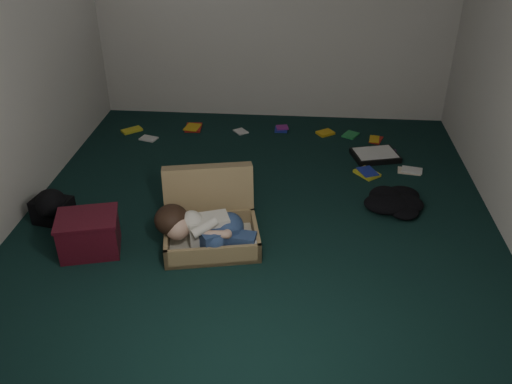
# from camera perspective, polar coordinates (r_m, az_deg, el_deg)

# --- Properties ---
(floor) EXTENTS (4.50, 4.50, 0.00)m
(floor) POSITION_cam_1_polar(r_m,az_deg,el_deg) (4.62, 0.15, -2.77)
(floor) COLOR black
(floor) RESTS_ON ground
(wall_back) EXTENTS (4.50, 0.00, 4.50)m
(wall_back) POSITION_cam_1_polar(r_m,az_deg,el_deg) (6.22, 1.93, 19.18)
(wall_back) COLOR silver
(wall_back) RESTS_ON ground
(wall_front) EXTENTS (4.50, 0.00, 4.50)m
(wall_front) POSITION_cam_1_polar(r_m,az_deg,el_deg) (2.05, -4.89, -7.29)
(wall_front) COLOR silver
(wall_front) RESTS_ON ground
(suitcase) EXTENTS (0.85, 0.84, 0.53)m
(suitcase) POSITION_cam_1_polar(r_m,az_deg,el_deg) (4.33, -4.83, -2.88)
(suitcase) COLOR #987F53
(suitcase) RESTS_ON floor
(person) EXTENTS (0.81, 0.40, 0.33)m
(person) POSITION_cam_1_polar(r_m,az_deg,el_deg) (4.16, -5.43, -3.81)
(person) COLOR beige
(person) RESTS_ON suitcase
(maroon_bin) EXTENTS (0.53, 0.46, 0.31)m
(maroon_bin) POSITION_cam_1_polar(r_m,az_deg,el_deg) (4.35, -17.17, -4.22)
(maroon_bin) COLOR #490F1B
(maroon_bin) RESTS_ON floor
(backpack) EXTENTS (0.44, 0.38, 0.23)m
(backpack) POSITION_cam_1_polar(r_m,az_deg,el_deg) (4.83, -20.59, -1.73)
(backpack) COLOR black
(backpack) RESTS_ON floor
(clothing_pile) EXTENTS (0.58, 0.52, 0.15)m
(clothing_pile) POSITION_cam_1_polar(r_m,az_deg,el_deg) (4.90, 14.89, -0.72)
(clothing_pile) COLOR black
(clothing_pile) RESTS_ON floor
(paper_tray) EXTENTS (0.52, 0.44, 0.06)m
(paper_tray) POSITION_cam_1_polar(r_m,az_deg,el_deg) (5.71, 12.43, 3.82)
(paper_tray) COLOR black
(paper_tray) RESTS_ON floor
(book_scatter) EXTENTS (3.16, 1.18, 0.02)m
(book_scatter) POSITION_cam_1_polar(r_m,az_deg,el_deg) (5.93, 3.45, 5.35)
(book_scatter) COLOR yellow
(book_scatter) RESTS_ON floor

